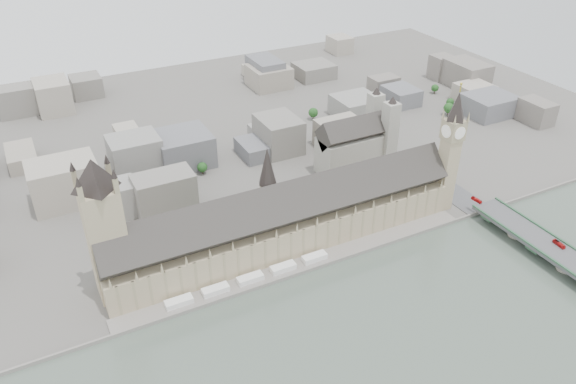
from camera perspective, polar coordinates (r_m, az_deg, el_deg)
name	(u,v)px	position (r m, az deg, el deg)	size (l,w,h in m)	color
ground	(297,260)	(405.08, 0.96, -6.95)	(900.00, 900.00, 0.00)	#595651
embankment_wall	(308,271)	(393.96, 2.00, -7.99)	(600.00, 1.50, 3.00)	slate
river_terrace	(302,265)	(399.33, 1.47, -7.44)	(270.00, 15.00, 2.00)	slate
terrace_tents	(250,278)	(384.37, -3.86, -8.76)	(118.00, 7.00, 4.00)	white
palace_of_westminster	(285,220)	(405.58, -0.33, -2.90)	(265.00, 40.73, 55.44)	#998F68
elizabeth_tower	(451,144)	(451.03, 16.24, 4.75)	(17.00, 17.00, 107.50)	#998F68
victoria_tower	(104,223)	(363.87, -18.22, -3.03)	(30.00, 30.00, 100.00)	#998F68
central_tower	(268,178)	(387.84, -2.08, 1.48)	(13.00, 13.00, 48.00)	gray
westminster_bridge	(558,258)	(442.38, 25.71, -6.03)	(25.00, 325.00, 10.25)	#474749
westminster_abbey	(357,144)	(509.72, 6.98, 4.86)	(68.00, 36.00, 64.00)	#9A968B
city_skyline_inland	(186,113)	(592.68, -10.36, 7.88)	(720.00, 360.00, 38.00)	gray
park_trees	(250,214)	(440.95, -3.86, -2.22)	(110.00, 30.00, 15.00)	#194619
red_bus_north	(476,200)	(474.12, 18.60, -0.77)	(2.24, 9.58, 2.67)	red
red_bus_south	(559,244)	(445.07, 25.82, -4.77)	(2.41, 10.30, 2.87)	red
car_approach	(453,175)	(505.17, 16.37, 1.66)	(2.12, 5.22, 1.52)	gray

